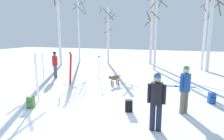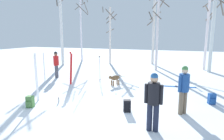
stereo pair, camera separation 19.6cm
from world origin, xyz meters
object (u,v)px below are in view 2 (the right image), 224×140
(person_0, at_px, (56,63))
(dog, at_px, (115,78))
(birch_tree_1, at_px, (81,26))
(birch_tree_3, at_px, (154,30))
(backpack_0, at_px, (30,102))
(backpack_1, at_px, (212,99))
(ski_pair_planted_2, at_px, (44,67))
(birch_tree_4, at_px, (158,23))
(ski_pair_planted_1, at_px, (71,68))
(ski_pair_lying_1, at_px, (177,87))
(person_1, at_px, (184,87))
(birch_tree_6, at_px, (213,34))
(ski_poles_0, at_px, (100,68))
(birch_tree_0, at_px, (61,20))
(birch_tree_2, at_px, (110,34))
(ski_pair_planted_0, at_px, (36,78))
(water_bottle_0, at_px, (59,100))
(person_2, at_px, (153,98))
(birch_tree_5, at_px, (208,24))
(backpack_2, at_px, (127,106))

(person_0, distance_m, dog, 4.23)
(birch_tree_1, bearing_deg, birch_tree_3, 0.95)
(backpack_0, xyz_separation_m, backpack_1, (6.62, 2.79, 0.00))
(person_0, bearing_deg, ski_pair_planted_2, -91.27)
(birch_tree_4, bearing_deg, ski_pair_planted_1, -122.16)
(ski_pair_lying_1, bearing_deg, backpack_0, -136.01)
(person_1, height_order, birch_tree_3, birch_tree_3)
(ski_pair_planted_1, height_order, birch_tree_6, birch_tree_6)
(ski_pair_lying_1, height_order, ski_poles_0, ski_poles_0)
(birch_tree_0, relative_size, birch_tree_4, 1.14)
(ski_pair_planted_2, distance_m, birch_tree_2, 8.52)
(ski_pair_planted_0, relative_size, birch_tree_4, 0.29)
(water_bottle_0, height_order, birch_tree_0, birch_tree_0)
(backpack_0, height_order, birch_tree_2, birch_tree_2)
(person_0, xyz_separation_m, birch_tree_0, (-2.80, 4.82, 3.13))
(ski_poles_0, relative_size, birch_tree_1, 0.22)
(person_2, xyz_separation_m, ski_pair_planted_2, (-6.93, 3.82, -0.11))
(birch_tree_6, bearing_deg, ski_pair_lying_1, -112.35)
(birch_tree_5, bearing_deg, ski_pair_lying_1, -106.86)
(person_2, distance_m, birch_tree_0, 14.13)
(ski_poles_0, bearing_deg, birch_tree_0, 141.02)
(birch_tree_1, xyz_separation_m, birch_tree_4, (8.31, -3.06, -0.07))
(person_2, bearing_deg, backpack_0, 177.00)
(ski_poles_0, bearing_deg, person_0, -177.56)
(birch_tree_2, bearing_deg, ski_pair_lying_1, -46.28)
(water_bottle_0, relative_size, birch_tree_0, 0.03)
(dog, bearing_deg, ski_pair_planted_2, -170.94)
(ski_pair_lying_1, xyz_separation_m, birch_tree_4, (-1.73, 4.66, 3.62))
(birch_tree_3, distance_m, birch_tree_5, 4.69)
(backpack_1, bearing_deg, water_bottle_0, -161.23)
(person_2, relative_size, backpack_2, 3.90)
(birch_tree_3, bearing_deg, backpack_1, -69.09)
(person_1, bearing_deg, birch_tree_4, 103.38)
(ski_pair_lying_1, height_order, birch_tree_2, birch_tree_2)
(birch_tree_0, distance_m, birch_tree_6, 12.47)
(person_0, distance_m, person_2, 8.49)
(birch_tree_3, bearing_deg, water_bottle_0, -99.46)
(backpack_2, height_order, birch_tree_1, birch_tree_1)
(dog, relative_size, ski_pair_planted_0, 0.38)
(ski_poles_0, bearing_deg, backpack_2, -54.49)
(person_1, distance_m, birch_tree_0, 13.68)
(backpack_2, bearing_deg, birch_tree_5, 71.38)
(ski_pair_planted_2, distance_m, ski_poles_0, 3.28)
(ski_pair_planted_1, relative_size, water_bottle_0, 8.16)
(dog, height_order, birch_tree_1, birch_tree_1)
(backpack_2, xyz_separation_m, water_bottle_0, (-2.89, -0.08, -0.11))
(dog, xyz_separation_m, birch_tree_0, (-6.97, 5.29, 3.73))
(backpack_1, distance_m, birch_tree_0, 14.00)
(person_0, relative_size, birch_tree_3, 0.27)
(ski_pair_lying_1, distance_m, water_bottle_0, 6.22)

